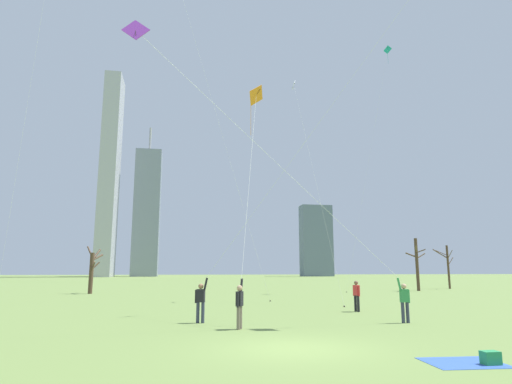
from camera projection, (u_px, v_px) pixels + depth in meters
ground_plane at (293, 349)px, 12.30m from camera, size 400.00×400.00×0.00m
kite_flyer_foreground_left_purple at (366, 261)px, 18.13m from camera, size 12.18×1.95×11.82m
kite_flyer_far_back_orange at (244, 246)px, 18.08m from camera, size 2.29×6.56×12.43m
kite_flyer_midfield_center_blue at (258, 218)px, 19.05m from camera, size 12.91×2.46×19.18m
bystander_strolling_midfield at (357, 294)px, 23.32m from camera, size 0.30×0.49×1.62m
distant_kite_drifting_right_red at (183, 1)px, 33.39m from camera, size 8.36×0.42×26.95m
distant_kite_high_overhead_white at (298, 104)px, 33.68m from camera, size 1.50×6.47×17.14m
distant_kite_low_near_trees_teal at (383, 79)px, 46.46m from camera, size 5.43×1.98×26.06m
picnic_spot at (479, 360)px, 10.30m from camera, size 1.90×1.53×0.31m
bare_tree_far_right_edge at (92, 269)px, 41.17m from camera, size 1.44×3.02×4.48m
bare_tree_rightmost at (417, 262)px, 46.73m from camera, size 2.23×2.62×5.59m
bare_tree_leftmost at (448, 265)px, 51.92m from camera, size 2.80×2.84×5.11m
skyline_mid_tower_left at (110, 173)px, 145.86m from camera, size 5.32×11.61×68.27m
skyline_squat_block at (147, 212)px, 153.75m from camera, size 8.90×9.21×53.48m
skyline_short_annex at (316, 241)px, 154.78m from camera, size 10.96×5.57×25.02m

